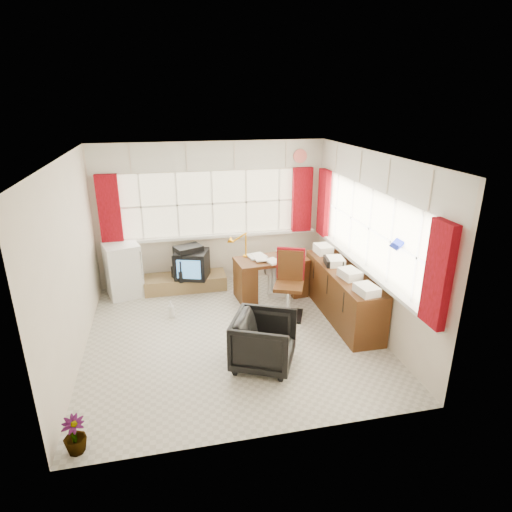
{
  "coord_description": "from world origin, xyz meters",
  "views": [
    {
      "loc": [
        -0.81,
        -5.27,
        3.17
      ],
      "look_at": [
        0.46,
        0.55,
        0.96
      ],
      "focal_mm": 30.0,
      "sensor_mm": 36.0,
      "label": 1
    }
  ],
  "objects": [
    {
      "name": "credenza",
      "position": [
        1.73,
        0.2,
        0.39
      ],
      "size": [
        0.5,
        2.0,
        0.85
      ],
      "color": "#552814",
      "rests_on": "ground"
    },
    {
      "name": "task_chair",
      "position": [
        0.97,
        0.46,
        0.56
      ],
      "size": [
        0.57,
        0.59,
        1.05
      ],
      "color": "black",
      "rests_on": "ground"
    },
    {
      "name": "ground",
      "position": [
        0.0,
        0.0,
        0.0
      ],
      "size": [
        4.0,
        4.0,
        0.0
      ],
      "primitive_type": "plane",
      "color": "beige",
      "rests_on": "ground"
    },
    {
      "name": "spray_bottle_b",
      "position": [
        0.37,
        1.62,
        0.1
      ],
      "size": [
        0.12,
        0.12,
        0.2
      ],
      "primitive_type": "imported",
      "rotation": [
        0.0,
        0.0,
        -0.43
      ],
      "color": "#99E4D3",
      "rests_on": "ground"
    },
    {
      "name": "spray_bottle_a",
      "position": [
        -0.83,
        0.71,
        0.14
      ],
      "size": [
        0.11,
        0.11,
        0.27
      ],
      "primitive_type": "imported",
      "rotation": [
        0.0,
        0.0,
        -0.07
      ],
      "color": "silver",
      "rests_on": "ground"
    },
    {
      "name": "desk_lamp",
      "position": [
        0.46,
        1.32,
        0.97
      ],
      "size": [
        0.18,
        0.16,
        0.42
      ],
      "color": "orange",
      "rests_on": "desk"
    },
    {
      "name": "mini_fridge",
      "position": [
        -1.57,
        1.69,
        0.46
      ],
      "size": [
        0.67,
        0.67,
        0.91
      ],
      "color": "white",
      "rests_on": "ground"
    },
    {
      "name": "radiator",
      "position": [
        1.0,
        1.11,
        0.25
      ],
      "size": [
        0.41,
        0.17,
        0.62
      ],
      "color": "white",
      "rests_on": "ground"
    },
    {
      "name": "hifi_stack",
      "position": [
        -0.47,
        1.66,
        0.51
      ],
      "size": [
        0.63,
        0.52,
        0.56
      ],
      "color": "black",
      "rests_on": "tv_bench"
    },
    {
      "name": "flower_vase",
      "position": [
        -1.8,
        -1.8,
        0.19
      ],
      "size": [
        0.24,
        0.24,
        0.38
      ],
      "primitive_type": "imported",
      "rotation": [
        0.0,
        0.0,
        0.14
      ],
      "color": "black",
      "rests_on": "ground"
    },
    {
      "name": "crt_tv",
      "position": [
        -0.42,
        1.63,
        0.49
      ],
      "size": [
        0.65,
        0.62,
        0.48
      ],
      "color": "black",
      "rests_on": "tv_bench"
    },
    {
      "name": "tv_bench",
      "position": [
        -0.55,
        1.72,
        0.12
      ],
      "size": [
        1.4,
        0.5,
        0.25
      ],
      "primitive_type": "cube",
      "color": "olive",
      "rests_on": "ground"
    },
    {
      "name": "file_tray",
      "position": [
        1.67,
        0.48,
        0.8
      ],
      "size": [
        0.3,
        0.36,
        0.11
      ],
      "primitive_type": "cube",
      "rotation": [
        0.0,
        0.0,
        -0.17
      ],
      "color": "black",
      "rests_on": "credenza"
    },
    {
      "name": "window_back",
      "position": [
        0.0,
        1.94,
        0.95
      ],
      "size": [
        3.7,
        0.12,
        3.6
      ],
      "color": "#F6EAC2",
      "rests_on": "room_walls"
    },
    {
      "name": "desk",
      "position": [
        0.85,
        1.13,
        0.38
      ],
      "size": [
        1.23,
        0.71,
        0.72
      ],
      "color": "#552814",
      "rests_on": "ground"
    },
    {
      "name": "overhead_cabinets",
      "position": [
        0.98,
        0.98,
        2.25
      ],
      "size": [
        3.98,
        3.98,
        0.48
      ],
      "color": "silver",
      "rests_on": "room_walls"
    },
    {
      "name": "office_chair",
      "position": [
        0.27,
        -0.8,
        0.34
      ],
      "size": [
        0.98,
        0.97,
        0.68
      ],
      "primitive_type": "imported",
      "rotation": [
        0.0,
        0.0,
        1.13
      ],
      "color": "black",
      "rests_on": "ground"
    },
    {
      "name": "curtains",
      "position": [
        0.92,
        0.93,
        1.46
      ],
      "size": [
        3.83,
        3.83,
        1.15
      ],
      "color": "maroon",
      "rests_on": "room_walls"
    },
    {
      "name": "window_right",
      "position": [
        1.94,
        0.0,
        0.95
      ],
      "size": [
        0.12,
        3.7,
        3.6
      ],
      "color": "#F6EAC2",
      "rests_on": "room_walls"
    },
    {
      "name": "room_walls",
      "position": [
        0.0,
        0.0,
        1.5
      ],
      "size": [
        4.0,
        4.0,
        4.0
      ],
      "color": "beige",
      "rests_on": "ground"
    }
  ]
}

